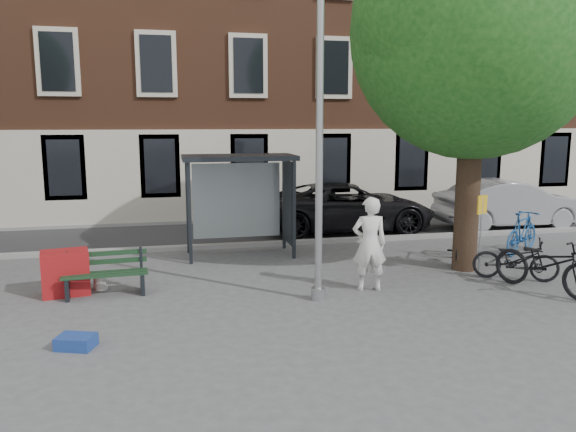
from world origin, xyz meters
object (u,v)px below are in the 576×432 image
Objects in this scene: bus_shelter at (254,182)px; red_stand at (65,273)px; bike_a at (516,259)px; bike_c at (546,264)px; lamppost at (319,158)px; painter at (369,244)px; bike_b at (522,233)px; car_dark at (347,207)px; car_silver at (510,204)px; bike_d at (458,239)px; bench at (105,276)px; notice_sign at (481,218)px.

red_stand is (-4.28, -2.67, -1.47)m from bus_shelter.
bike_a is 0.95m from bike_c.
lamppost is 2.21m from painter.
lamppost is 3.24× the size of bike_b.
car_silver reaches higher than car_dark.
bus_shelter is at bearing 9.43° from bike_d.
painter reaches higher than car_dark.
painter is 6.48m from car_dark.
bus_shelter is at bearing -56.13° from painter.
bike_a reaches higher than red_stand.
car_dark is (6.91, 5.45, 0.38)m from bench.
car_silver reaches higher than red_stand.
bike_a is 0.95× the size of bike_b.
bike_a is 9.57m from red_stand.
bike_c is at bearing -15.45° from bench.
red_stand is at bearing 125.94° from car_dark.
car_silver is 5.34× the size of red_stand.
notice_sign is at bearing -163.17° from painter.
bike_c is (8.78, -1.74, 0.20)m from bench.
painter is 3.47m from bike_a.
bike_b is 0.34× the size of car_dark.
bike_a is 2.00× the size of red_stand.
lamppost is at bearing 150.41° from bike_c.
bike_c is 9.76m from red_stand.
lamppost reaches higher than bike_b.
bike_d reaches higher than bike_b.
bench is at bearing 153.48° from notice_sign.
bench is 8.77m from bike_a.
bike_d is 5.51m from car_silver.
lamppost is at bearing 78.90° from bike_b.
lamppost is 3.13× the size of painter.
notice_sign reaches higher than bike_d.
painter reaches higher than bench.
bus_shelter reaches higher than notice_sign.
bike_c reaches higher than bike_d.
bike_b is at bearing 152.67° from car_silver.
bike_d is 9.13m from red_stand.
bus_shelter is at bearing 35.16° from bench.
bus_shelter reaches higher than red_stand.
car_silver is (1.88, 3.37, 0.22)m from bike_b.
bike_a is 0.37× the size of car_silver.
car_dark is 3.00× the size of notice_sign.
red_stand is (-4.88, 1.44, -2.33)m from lamppost.
bike_d is (3.01, 1.78, -0.40)m from painter.
bike_a is at bearing -162.13° from car_dark.
bus_shelter is 4.43m from car_dark.
painter is 2.17× the size of red_stand.
notice_sign is (8.88, -0.58, 0.88)m from red_stand.
bus_shelter is at bearing 31.98° from red_stand.
bike_a is 0.79× the size of bike_c.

